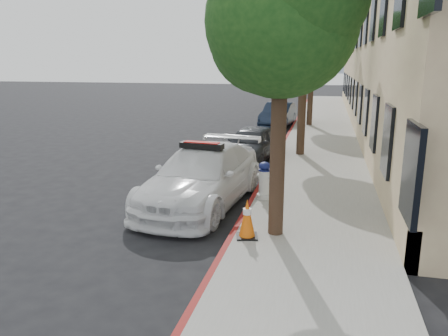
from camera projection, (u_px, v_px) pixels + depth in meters
ground at (174, 200)px, 11.43m from camera, size 120.00×120.00×0.00m
sidewalk at (321, 139)px, 20.08m from camera, size 3.20×50.00×0.15m
curb_strip at (287, 137)px, 20.42m from camera, size 0.12×50.00×0.15m
building at (439, 32)px, 22.40m from camera, size 8.00×36.00×10.00m
tree_near at (283, 20)px, 7.86m from camera, size 2.92×2.82×5.62m
tree_mid at (305, 43)px, 15.46m from camera, size 2.77×2.64×5.43m
tree_far at (313, 45)px, 22.97m from camera, size 3.10×3.00×5.81m
police_car at (202, 176)px, 10.95m from camera, size 2.59×5.23×1.61m
parked_car_mid at (251, 144)px, 15.82m from camera, size 1.97×3.89×1.27m
parked_car_far at (278, 115)px, 24.22m from camera, size 1.79×4.13×1.32m
fire_hydrant at (264, 181)px, 11.00m from camera, size 0.40×0.36×0.95m
traffic_cone at (247, 219)px, 8.56m from camera, size 0.49×0.49×0.79m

